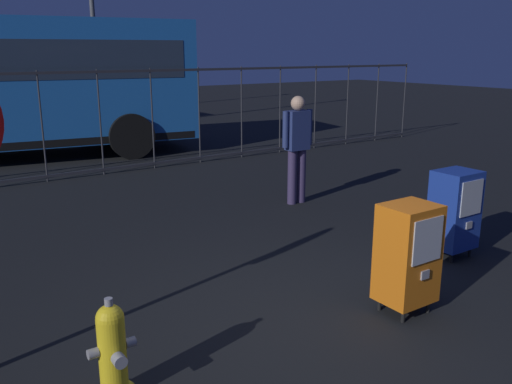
% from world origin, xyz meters
% --- Properties ---
extents(ground_plane, '(60.00, 60.00, 0.00)m').
position_xyz_m(ground_plane, '(0.00, 0.00, 0.00)').
color(ground_plane, black).
extents(fire_hydrant, '(0.33, 0.32, 0.75)m').
position_xyz_m(fire_hydrant, '(-1.73, -0.07, 0.35)').
color(fire_hydrant, yellow).
rests_on(fire_hydrant, ground_plane).
extents(newspaper_box_primary, '(0.48, 0.42, 1.02)m').
position_xyz_m(newspaper_box_primary, '(0.92, -0.31, 0.57)').
color(newspaper_box_primary, black).
rests_on(newspaper_box_primary, ground_plane).
extents(newspaper_box_secondary, '(0.48, 0.42, 1.02)m').
position_xyz_m(newspaper_box_secondary, '(2.45, 0.33, 0.57)').
color(newspaper_box_secondary, black).
rests_on(newspaper_box_secondary, ground_plane).
extents(pedestrian, '(0.55, 0.22, 1.67)m').
position_xyz_m(pedestrian, '(2.38, 3.15, 0.95)').
color(pedestrian, '#382D51').
rests_on(pedestrian, ground_plane).
extents(fence_barrier, '(18.03, 0.04, 2.00)m').
position_xyz_m(fence_barrier, '(0.00, 6.83, 1.02)').
color(fence_barrier, '#2D2D33').
rests_on(fence_barrier, ground_plane).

